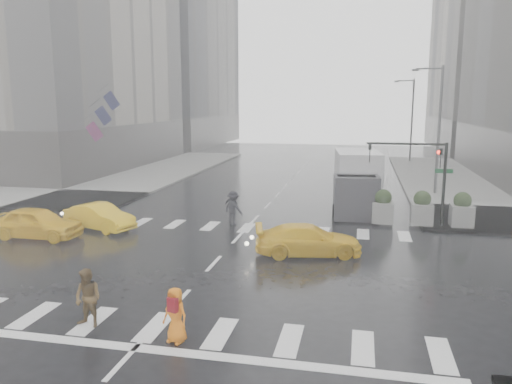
% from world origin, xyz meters
% --- Properties ---
extents(ground, '(120.00, 120.00, 0.00)m').
position_xyz_m(ground, '(0.00, 0.00, 0.00)').
color(ground, black).
rests_on(ground, ground).
extents(sidewalk_nw, '(35.00, 35.00, 0.15)m').
position_xyz_m(sidewalk_nw, '(-19.50, 17.50, 0.07)').
color(sidewalk_nw, gray).
rests_on(sidewalk_nw, ground).
extents(building_nw_far, '(26.05, 26.05, 44.00)m').
position_xyz_m(building_nw_far, '(-29.00, 56.00, 20.19)').
color(building_nw_far, '#5A5853').
rests_on(building_nw_far, ground).
extents(road_markings, '(18.00, 48.00, 0.01)m').
position_xyz_m(road_markings, '(0.00, 0.00, 0.01)').
color(road_markings, silver).
rests_on(road_markings, ground).
extents(traffic_signal_pole, '(4.45, 0.42, 4.50)m').
position_xyz_m(traffic_signal_pole, '(9.01, 8.01, 3.22)').
color(traffic_signal_pole, black).
rests_on(traffic_signal_pole, ground).
extents(street_lamp_near, '(2.15, 0.22, 9.00)m').
position_xyz_m(street_lamp_near, '(10.87, 18.00, 4.95)').
color(street_lamp_near, '#59595B').
rests_on(street_lamp_near, ground).
extents(street_lamp_far, '(2.15, 0.22, 9.00)m').
position_xyz_m(street_lamp_far, '(10.87, 38.00, 4.95)').
color(street_lamp_far, '#59595B').
rests_on(street_lamp_far, ground).
extents(planter_west, '(1.10, 1.10, 1.80)m').
position_xyz_m(planter_west, '(7.00, 8.20, 0.98)').
color(planter_west, gray).
rests_on(planter_west, ground).
extents(planter_mid, '(1.10, 1.10, 1.80)m').
position_xyz_m(planter_mid, '(9.00, 8.20, 0.98)').
color(planter_mid, gray).
rests_on(planter_mid, ground).
extents(planter_east, '(1.10, 1.10, 1.80)m').
position_xyz_m(planter_east, '(11.00, 8.20, 0.98)').
color(planter_east, gray).
rests_on(planter_east, ground).
extents(flag_cluster, '(2.87, 3.06, 4.69)m').
position_xyz_m(flag_cluster, '(-15.08, 18.50, 5.64)').
color(flag_cluster, '#59595B').
rests_on(flag_cluster, ground).
extents(pedestrian_brown, '(0.95, 0.80, 1.75)m').
position_xyz_m(pedestrian_brown, '(-1.92, -6.35, 0.87)').
color(pedestrian_brown, '#4D381B').
rests_on(pedestrian_brown, ground).
extents(pedestrian_orange, '(0.88, 0.70, 1.56)m').
position_xyz_m(pedestrian_orange, '(0.94, -6.73, 0.79)').
color(pedestrian_orange, orange).
rests_on(pedestrian_orange, ground).
extents(pedestrian_far_a, '(0.88, 0.55, 1.48)m').
position_xyz_m(pedestrian_far_a, '(-1.30, 7.90, 0.74)').
color(pedestrian_far_a, black).
rests_on(pedestrian_far_a, ground).
extents(pedestrian_far_b, '(1.35, 1.14, 1.83)m').
position_xyz_m(pedestrian_far_b, '(-0.86, 6.59, 0.91)').
color(pedestrian_far_b, black).
rests_on(pedestrian_far_b, ground).
extents(taxi_front, '(4.44, 1.80, 1.51)m').
position_xyz_m(taxi_front, '(-9.55, 2.00, 0.75)').
color(taxi_front, yellow).
rests_on(taxi_front, ground).
extents(taxi_mid, '(4.29, 2.68, 1.33)m').
position_xyz_m(taxi_mid, '(-7.41, 4.15, 0.67)').
color(taxi_mid, yellow).
rests_on(taxi_mid, ground).
extents(taxi_rear, '(4.36, 2.73, 1.33)m').
position_xyz_m(taxi_rear, '(3.66, 2.01, 0.66)').
color(taxi_rear, yellow).
rests_on(taxi_rear, ground).
extents(box_truck, '(2.52, 6.71, 3.56)m').
position_xyz_m(box_truck, '(5.56, 11.41, 1.90)').
color(box_truck, silver).
rests_on(box_truck, ground).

